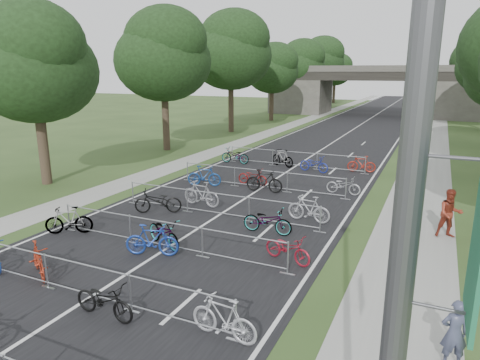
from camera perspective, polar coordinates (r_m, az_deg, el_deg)
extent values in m
cube|color=black|center=(51.88, 15.41, 6.87)|extent=(11.00, 140.00, 0.01)
cube|color=gray|center=(51.19, 24.30, 6.04)|extent=(3.00, 140.00, 0.01)
cube|color=gray|center=(53.61, 7.44, 7.48)|extent=(2.00, 140.00, 0.01)
cube|color=silver|center=(51.88, 15.41, 6.87)|extent=(0.12, 140.00, 0.00)
cube|color=#45423E|center=(68.86, 8.12, 11.02)|extent=(8.00, 8.00, 5.00)
cube|color=#45423E|center=(65.99, 27.86, 9.41)|extent=(8.00, 8.00, 5.00)
cube|color=black|center=(66.35, 18.01, 13.05)|extent=(30.00, 8.00, 1.20)
cube|color=#45423E|center=(62.58, 17.62, 13.96)|extent=(30.00, 0.40, 0.90)
cube|color=#45423E|center=(70.12, 18.48, 13.86)|extent=(30.00, 0.40, 0.90)
cube|color=#1C6443|center=(3.00, 29.26, -7.09)|extent=(0.03, 0.65, 1.10)
cylinder|color=#33261C|center=(26.39, -24.75, 3.99)|extent=(0.56, 0.56, 4.20)
ellipsoid|color=black|center=(26.07, -25.71, 12.91)|extent=(6.72, 6.72, 5.51)
sphere|color=black|center=(25.32, -26.03, 15.94)|extent=(5.38, 5.38, 5.38)
sphere|color=black|center=(26.78, -25.38, 11.14)|extent=(4.37, 4.37, 4.37)
cylinder|color=#33261C|center=(35.24, -9.87, 7.78)|extent=(0.56, 0.56, 4.72)
ellipsoid|color=black|center=(35.04, -10.20, 15.32)|extent=(7.56, 7.56, 6.20)
sphere|color=black|center=(34.35, -9.95, 17.88)|extent=(6.05, 6.05, 6.05)
sphere|color=black|center=(35.72, -10.34, 13.77)|extent=(4.91, 4.91, 4.91)
cylinder|color=#33261C|center=(45.56, -1.21, 9.73)|extent=(0.56, 0.56, 5.25)
ellipsoid|color=black|center=(45.44, -1.24, 16.21)|extent=(8.40, 8.40, 6.89)
sphere|color=black|center=(44.82, -0.83, 18.39)|extent=(6.72, 6.72, 6.72)
sphere|color=black|center=(46.09, -1.53, 14.88)|extent=(5.46, 5.46, 5.46)
cylinder|color=#33261C|center=(56.59, 4.21, 10.04)|extent=(0.56, 0.56, 4.20)
ellipsoid|color=black|center=(56.45, 4.29, 14.21)|extent=(6.72, 6.72, 5.51)
sphere|color=black|center=(55.78, 4.72, 15.59)|extent=(5.38, 5.38, 5.38)
sphere|color=black|center=(57.10, 3.97, 13.38)|extent=(4.37, 4.37, 4.37)
cylinder|color=#33261C|center=(67.91, 7.86, 10.87)|extent=(0.56, 0.56, 4.72)
ellipsoid|color=black|center=(67.81, 8.00, 14.77)|extent=(7.56, 7.56, 6.20)
sphere|color=black|center=(67.19, 8.43, 16.06)|extent=(6.05, 6.05, 6.05)
sphere|color=black|center=(68.43, 7.69, 13.99)|extent=(4.91, 4.91, 4.91)
cylinder|color=#33261C|center=(65.08, 29.23, 9.25)|extent=(0.56, 0.56, 5.11)
sphere|color=black|center=(65.44, 29.18, 12.79)|extent=(5.31, 5.31, 5.31)
cylinder|color=#33261C|center=(79.44, 10.48, 11.43)|extent=(0.56, 0.56, 5.25)
ellipsoid|color=black|center=(79.37, 10.65, 15.14)|extent=(8.40, 8.40, 6.89)
sphere|color=black|center=(78.79, 11.06, 16.35)|extent=(6.72, 6.72, 6.72)
sphere|color=black|center=(79.97, 10.35, 14.39)|extent=(5.46, 5.46, 5.46)
cylinder|color=#33261C|center=(77.07, 28.60, 9.36)|extent=(0.56, 0.56, 3.85)
ellipsoid|color=black|center=(76.95, 28.94, 12.14)|extent=(6.16, 6.16, 5.05)
sphere|color=black|center=(77.43, 28.47, 11.63)|extent=(4.00, 4.00, 4.00)
cylinder|color=#33261C|center=(91.11, 12.41, 11.33)|extent=(0.56, 0.56, 4.20)
ellipsoid|color=black|center=(91.02, 12.55, 13.92)|extent=(6.72, 6.72, 5.51)
sphere|color=black|center=(90.41, 12.91, 14.75)|extent=(5.38, 5.38, 5.38)
sphere|color=black|center=(91.62, 12.28, 13.41)|extent=(4.37, 4.37, 4.37)
cylinder|color=#33261C|center=(89.02, 28.21, 10.04)|extent=(0.56, 0.56, 4.48)
ellipsoid|color=black|center=(88.93, 28.55, 12.84)|extent=(7.17, 7.17, 5.88)
sphere|color=black|center=(88.49, 29.07, 13.72)|extent=(5.73, 5.73, 5.73)
sphere|color=black|center=(89.41, 28.14, 12.31)|extent=(4.66, 4.66, 4.66)
cylinder|color=#A5A7AD|center=(12.71, -20.01, -10.57)|extent=(9.20, 0.04, 0.04)
cylinder|color=#A5A7AD|center=(13.09, -19.68, -14.04)|extent=(9.20, 0.04, 0.04)
cylinder|color=#A5A7AD|center=(13.97, -24.41, -10.97)|extent=(0.05, 0.05, 1.10)
cube|color=#A5A7AD|center=(14.19, -24.19, -12.94)|extent=(0.50, 0.08, 0.03)
cylinder|color=#A5A7AD|center=(11.98, -14.39, -14.38)|extent=(0.05, 0.05, 1.10)
cube|color=#A5A7AD|center=(12.24, -14.23, -16.58)|extent=(0.50, 0.08, 0.03)
cylinder|color=#A5A7AD|center=(10.52, -0.58, -18.23)|extent=(0.05, 0.05, 1.10)
cube|color=#A5A7AD|center=(10.82, -0.57, -20.62)|extent=(0.50, 0.08, 0.03)
cylinder|color=#A5A7AD|center=(15.39, -10.08, -5.53)|extent=(9.20, 0.04, 0.04)
cylinder|color=#A5A7AD|center=(15.71, -9.94, -8.52)|extent=(9.20, 0.04, 0.04)
cylinder|color=#A5A7AD|center=(18.46, -21.87, -4.64)|extent=(0.05, 0.05, 1.10)
cube|color=#A5A7AD|center=(18.64, -21.72, -6.20)|extent=(0.50, 0.08, 0.03)
cylinder|color=#A5A7AD|center=(16.45, -14.43, -6.32)|extent=(0.05, 0.05, 1.10)
cube|color=#A5A7AD|center=(16.64, -14.31, -8.05)|extent=(0.50, 0.08, 0.03)
cylinder|color=#A5A7AD|center=(14.79, -5.05, -8.27)|extent=(0.05, 0.05, 1.10)
cube|color=#A5A7AD|center=(15.01, -5.01, -10.16)|extent=(0.50, 0.08, 0.03)
cylinder|color=#A5A7AD|center=(13.64, 6.39, -10.32)|extent=(0.05, 0.05, 1.10)
cube|color=#A5A7AD|center=(13.87, 6.33, -12.33)|extent=(0.50, 0.08, 0.03)
cylinder|color=#A5A7AD|center=(18.64, -3.08, -1.82)|extent=(9.20, 0.04, 0.04)
cylinder|color=#A5A7AD|center=(18.90, -3.05, -4.35)|extent=(9.20, 0.04, 0.04)
cylinder|color=#A5A7AD|center=(21.25, -14.11, -1.62)|extent=(0.05, 0.05, 1.10)
cube|color=#A5A7AD|center=(21.40, -14.02, -3.00)|extent=(0.50, 0.08, 0.03)
cylinder|color=#A5A7AD|center=(19.52, -7.05, -2.70)|extent=(0.05, 0.05, 1.10)
cube|color=#A5A7AD|center=(19.68, -7.01, -4.19)|extent=(0.50, 0.08, 0.03)
cylinder|color=#A5A7AD|center=(18.15, 1.23, -3.90)|extent=(0.05, 0.05, 1.10)
cube|color=#A5A7AD|center=(18.32, 1.22, -5.49)|extent=(0.50, 0.08, 0.03)
cylinder|color=#A5A7AD|center=(17.22, 10.66, -5.17)|extent=(0.05, 0.05, 1.10)
cube|color=#A5A7AD|center=(17.40, 10.58, -6.83)|extent=(0.50, 0.08, 0.03)
cylinder|color=#A5A7AD|center=(23.03, 2.73, 1.30)|extent=(9.20, 0.04, 0.04)
cylinder|color=#A5A7AD|center=(23.24, 2.70, -0.79)|extent=(9.20, 0.04, 0.04)
cylinder|color=#A5A7AD|center=(25.19, -7.02, 1.17)|extent=(0.05, 0.05, 1.10)
cube|color=#A5A7AD|center=(25.32, -6.99, -0.01)|extent=(0.50, 0.08, 0.03)
cylinder|color=#A5A7AD|center=(23.75, -0.71, 0.48)|extent=(0.05, 0.05, 1.10)
cube|color=#A5A7AD|center=(23.88, -0.71, -0.77)|extent=(0.50, 0.08, 0.03)
cylinder|color=#A5A7AD|center=(22.64, 6.31, -0.30)|extent=(0.05, 0.05, 1.10)
cube|color=#A5A7AD|center=(22.78, 6.27, -1.60)|extent=(0.50, 0.08, 0.03)
cylinder|color=#A5A7AD|center=(21.90, 13.93, -1.14)|extent=(0.05, 0.05, 1.10)
cube|color=#A5A7AD|center=(22.05, 13.85, -2.48)|extent=(0.50, 0.08, 0.03)
cylinder|color=#A5A7AD|center=(28.57, 7.28, 3.74)|extent=(9.20, 0.04, 0.04)
cylinder|color=#A5A7AD|center=(28.74, 7.23, 2.03)|extent=(9.20, 0.04, 0.04)
cylinder|color=#A5A7AD|center=(30.34, -1.06, 3.50)|extent=(0.05, 0.05, 1.10)
cube|color=#A5A7AD|center=(30.44, -1.06, 2.51)|extent=(0.50, 0.08, 0.03)
cylinder|color=#A5A7AD|center=(29.15, 4.38, 3.02)|extent=(0.05, 0.05, 1.10)
cube|color=#A5A7AD|center=(29.26, 4.36, 1.99)|extent=(0.50, 0.08, 0.03)
cylinder|color=#A5A7AD|center=(28.25, 10.22, 2.48)|extent=(0.05, 0.05, 1.10)
cube|color=#A5A7AD|center=(28.37, 10.17, 1.42)|extent=(0.50, 0.08, 0.03)
cylinder|color=#A5A7AD|center=(27.67, 16.36, 1.87)|extent=(0.05, 0.05, 1.10)
cube|color=#A5A7AD|center=(27.78, 16.29, 0.79)|extent=(0.50, 0.08, 0.03)
imported|color=maroon|center=(14.82, -25.30, -9.66)|extent=(1.80, 1.37, 1.08)
imported|color=black|center=(11.93, -17.65, -15.05)|extent=(1.90, 0.72, 0.99)
imported|color=silver|center=(10.62, -2.18, -17.97)|extent=(1.83, 0.66, 1.08)
imported|color=#A5A7AD|center=(18.07, -21.87, -5.04)|extent=(1.85, 1.38, 1.10)
imported|color=#A5A7AD|center=(15.90, -10.10, -6.89)|extent=(2.12, 1.50, 1.06)
imported|color=#1B3A99|center=(15.15, -11.67, -7.90)|extent=(1.96, 1.10, 1.13)
imported|color=maroon|center=(14.53, 6.38, -9.06)|extent=(1.91, 1.15, 0.95)
imported|color=black|center=(19.56, -10.88, -2.81)|extent=(2.20, 1.63, 1.10)
imported|color=gray|center=(20.28, -5.18, -1.84)|extent=(2.07, 0.81, 1.21)
imported|color=#A5A7AD|center=(16.86, 3.68, -5.45)|extent=(2.02, 0.73, 1.06)
imported|color=#A5A5AD|center=(18.35, 9.15, -3.82)|extent=(1.94, 0.73, 1.14)
imported|color=navy|center=(23.84, -4.79, 0.53)|extent=(1.97, 1.05, 1.14)
imported|color=maroon|center=(23.95, 1.71, 0.42)|extent=(1.89, 0.84, 0.96)
imported|color=black|center=(22.57, 3.25, -0.13)|extent=(2.04, 0.65, 1.21)
imported|color=#98999F|center=(22.83, 13.62, -0.71)|extent=(1.80, 0.69, 0.93)
imported|color=#A5A7AD|center=(29.68, -0.68, 3.26)|extent=(2.10, 0.79, 1.09)
imported|color=#A5A7AD|center=(28.84, 5.69, 2.93)|extent=(1.98, 1.32, 1.16)
imported|color=navy|center=(27.52, 9.83, 2.11)|extent=(2.07, 1.08, 1.03)
imported|color=#9E2317|center=(28.14, 15.90, 2.06)|extent=(1.80, 0.76, 1.05)
imported|color=#373C53|center=(10.70, 26.65, -17.85)|extent=(0.65, 0.53, 1.56)
imported|color=maroon|center=(18.18, 26.21, -4.06)|extent=(1.10, 0.98, 1.90)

